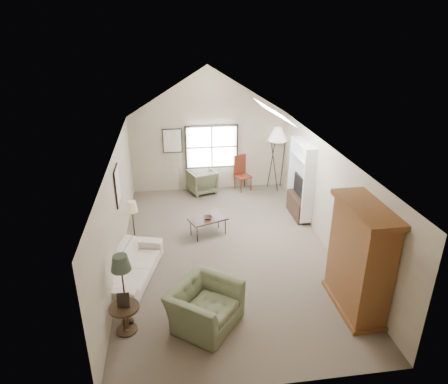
{
  "coord_description": "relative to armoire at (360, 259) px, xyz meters",
  "views": [
    {
      "loc": [
        -1.23,
        -8.34,
        5.24
      ],
      "look_at": [
        0.0,
        0.4,
        1.4
      ],
      "focal_mm": 32.0,
      "sensor_mm": 36.0,
      "label": 1
    }
  ],
  "objects": [
    {
      "name": "room_shell",
      "position": [
        -2.18,
        2.4,
        2.11
      ],
      "size": [
        5.01,
        8.01,
        4.0
      ],
      "color": "brown",
      "rests_on": "ground"
    },
    {
      "name": "tv_panel",
      "position": [
        0.14,
        4.0,
        -0.18
      ],
      "size": [
        0.05,
        0.9,
        0.55
      ],
      "primitive_type": "cube",
      "color": "black",
      "rests_on": "media_console"
    },
    {
      "name": "dark_lamp",
      "position": [
        -4.38,
        0.14,
        -0.35
      ],
      "size": [
        0.44,
        0.44,
        1.5
      ],
      "primitive_type": null,
      "rotation": [
        0.0,
        0.0,
        -0.25
      ],
      "color": "#272E20",
      "rests_on": "ground"
    },
    {
      "name": "wall_art",
      "position": [
        -4.06,
        4.34,
        0.63
      ],
      "size": [
        1.97,
        3.71,
        0.88
      ],
      "color": "black",
      "rests_on": "room_shell"
    },
    {
      "name": "armchair_far",
      "position": [
        -2.44,
        6.1,
        -0.72
      ],
      "size": [
        1.05,
        1.07,
        0.76
      ],
      "primitive_type": "imported",
      "rotation": [
        0.0,
        0.0,
        3.49
      ],
      "color": "#5F6144",
      "rests_on": "ground"
    },
    {
      "name": "armoire",
      "position": [
        0.0,
        0.0,
        0.0
      ],
      "size": [
        0.6,
        1.5,
        2.2
      ],
      "primitive_type": "cube",
      "color": "brown",
      "rests_on": "ground"
    },
    {
      "name": "media_console",
      "position": [
        0.14,
        4.0,
        -0.8
      ],
      "size": [
        0.34,
        1.18,
        0.6
      ],
      "primitive_type": "cube",
      "color": "#382316",
      "rests_on": "ground"
    },
    {
      "name": "skylight",
      "position": [
        -0.88,
        3.3,
        2.12
      ],
      "size": [
        0.8,
        1.2,
        0.52
      ],
      "primitive_type": null,
      "color": "white",
      "rests_on": "room_shell"
    },
    {
      "name": "sofa",
      "position": [
        -4.38,
        1.54,
        -0.79
      ],
      "size": [
        1.36,
        2.3,
        0.63
      ],
      "primitive_type": "imported",
      "rotation": [
        0.0,
        0.0,
        1.32
      ],
      "color": "beige",
      "rests_on": "ground"
    },
    {
      "name": "tripod_lamp",
      "position": [
        0.02,
        6.1,
        -0.04
      ],
      "size": [
        0.8,
        0.8,
        2.11
      ],
      "primitive_type": null,
      "rotation": [
        0.0,
        0.0,
        -0.4
      ],
      "color": "white",
      "rests_on": "ground"
    },
    {
      "name": "window",
      "position": [
        -2.08,
        6.36,
        0.35
      ],
      "size": [
        1.72,
        0.08,
        1.42
      ],
      "primitive_type": "cube",
      "color": "black",
      "rests_on": "room_shell"
    },
    {
      "name": "side_table",
      "position": [
        -4.38,
        -0.06,
        -0.83
      ],
      "size": [
        0.66,
        0.66,
        0.54
      ],
      "primitive_type": "cylinder",
      "rotation": [
        0.0,
        0.0,
        -0.25
      ],
      "color": "#311E14",
      "rests_on": "ground"
    },
    {
      "name": "coffee_table",
      "position": [
        -2.54,
        3.24,
        -0.86
      ],
      "size": [
        1.08,
        0.84,
        0.49
      ],
      "primitive_type": "cube",
      "rotation": [
        0.0,
        0.0,
        0.37
      ],
      "color": "#351F15",
      "rests_on": "ground"
    },
    {
      "name": "armchair_near",
      "position": [
        -2.94,
        -0.07,
        -0.7
      ],
      "size": [
        1.59,
        1.62,
        0.8
      ],
      "primitive_type": "imported",
      "rotation": [
        0.0,
        0.0,
        0.91
      ],
      "color": "#646F4D",
      "rests_on": "ground"
    },
    {
      "name": "tv_alcove",
      "position": [
        0.16,
        4.0,
        0.05
      ],
      "size": [
        0.32,
        1.3,
        2.1
      ],
      "primitive_type": "cube",
      "color": "white",
      "rests_on": "ground"
    },
    {
      "name": "side_chair",
      "position": [
        -1.08,
        6.1,
        -0.52
      ],
      "size": [
        0.59,
        0.59,
        1.16
      ],
      "primitive_type": "cube",
      "rotation": [
        0.0,
        0.0,
        0.39
      ],
      "color": "maroon",
      "rests_on": "ground"
    },
    {
      "name": "bowl",
      "position": [
        -2.54,
        3.24,
        -0.58
      ],
      "size": [
        0.3,
        0.3,
        0.06
      ],
      "primitive_type": "imported",
      "rotation": [
        0.0,
        0.0,
        0.37
      ],
      "color": "#3C2C18",
      "rests_on": "coffee_table"
    },
    {
      "name": "tan_lamp",
      "position": [
        -4.38,
        2.74,
        -0.43
      ],
      "size": [
        0.33,
        0.33,
        1.35
      ],
      "primitive_type": null,
      "rotation": [
        0.0,
        0.0,
        -0.25
      ],
      "color": "tan",
      "rests_on": "ground"
    }
  ]
}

